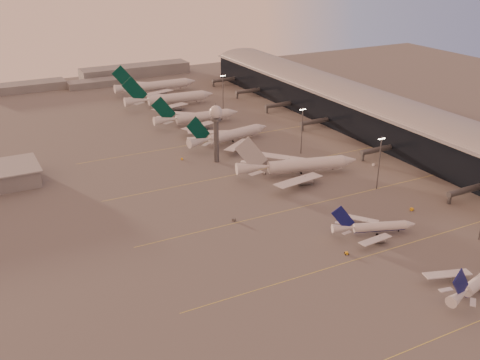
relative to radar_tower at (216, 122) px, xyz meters
name	(u,v)px	position (x,y,z in m)	size (l,w,h in m)	color
ground	(357,279)	(-5.00, -120.00, -20.95)	(700.00, 700.00, 0.00)	#535151
taxiway_markings	(331,199)	(25.00, -64.00, -20.94)	(180.00, 185.25, 0.02)	#E3D750
terminal	(387,120)	(102.88, -9.91, -10.43)	(57.00, 362.00, 23.04)	black
radar_tower	(216,122)	(0.00, 0.00, 0.00)	(6.40, 6.40, 31.10)	#4F5155
mast_b	(379,161)	(50.00, -65.00, -7.21)	(3.60, 0.56, 25.00)	#4F5155
mast_c	(302,129)	(45.00, -10.00, -7.21)	(3.60, 0.56, 25.00)	#4F5155
mast_d	(223,92)	(43.00, 80.00, -7.21)	(3.60, 0.56, 25.00)	#4F5155
distant_horizon	(104,76)	(-2.38, 205.14, -17.06)	(165.00, 37.50, 9.00)	slate
narrowbody_near	(480,283)	(25.36, -143.82, -17.92)	(37.55, 29.60, 14.94)	silver
narrowbody_mid	(374,228)	(20.06, -98.34, -18.25)	(32.78, 25.70, 13.34)	silver
widebody_white	(298,168)	(26.96, -34.60, -17.21)	(60.19, 47.65, 21.58)	silver
greentail_a	(229,137)	(18.58, 22.18, -17.47)	(53.92, 43.20, 19.71)	silver
greentail_b	(197,119)	(16.62, 62.35, -17.38)	(55.64, 44.86, 20.20)	silver
greentail_c	(170,101)	(17.05, 108.73, -16.87)	(63.66, 51.30, 23.11)	silver
greentail_d	(157,88)	(21.38, 147.95, -16.85)	(63.84, 51.59, 23.20)	silver
gsv_tug_mid	(347,253)	(1.66, -105.58, -20.47)	(3.78, 3.02, 0.94)	gold
gsv_truck_b	(413,208)	(48.52, -89.47, -19.71)	(6.29, 3.00, 2.44)	gold
gsv_truck_c	(234,218)	(-22.04, -62.92, -19.69)	(6.31, 5.11, 2.46)	#55585A
gsv_catering_b	(374,162)	(67.60, -42.29, -18.73)	(5.79, 3.45, 4.43)	silver
gsv_tug_far	(264,173)	(13.25, -25.99, -20.50)	(3.06, 3.59, 0.88)	silver
gsv_truck_d	(182,158)	(-14.72, 10.96, -19.89)	(3.16, 5.46, 2.08)	gold
gsv_tug_hangar	(260,128)	(46.36, 36.98, -20.38)	(4.27, 3.14, 1.10)	gold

